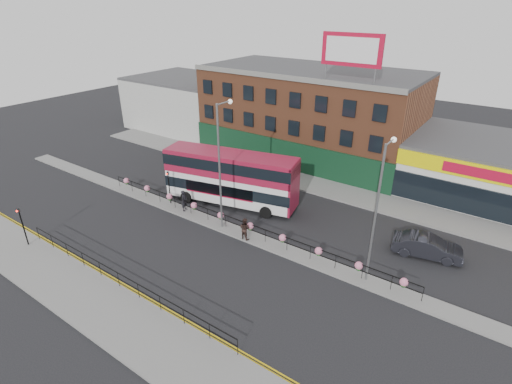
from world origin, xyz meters
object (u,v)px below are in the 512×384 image
Objects in this scene: lamp_column_east at (378,203)px; pedestrian_a at (184,201)px; car at (427,247)px; lamp_column_west at (221,157)px; pedestrian_b at (245,228)px; double_decker_bus at (231,173)px.

pedestrian_a is at bearing -179.33° from lamp_column_east.
car is 0.54× the size of lamp_column_east.
pedestrian_a is 0.19× the size of lamp_column_west.
pedestrian_a is 0.20× the size of lamp_column_east.
pedestrian_a reaches higher than pedestrian_b.
lamp_column_east is at bearing 141.32° from car.
car is 2.69× the size of pedestrian_a.
pedestrian_b is (-12.48, -6.08, 0.24)m from car.
lamp_column_east is (12.59, 0.20, -0.39)m from lamp_column_west.
pedestrian_a is 1.07× the size of pedestrian_b.
lamp_column_west reaches higher than lamp_column_east.
lamp_column_east is (9.90, 0.87, 4.90)m from pedestrian_b.
lamp_column_west is 12.60m from lamp_column_east.
pedestrian_a is at bearing -123.34° from double_decker_bus.
pedestrian_a is 7.30m from pedestrian_b.
car is 7.77m from lamp_column_east.
double_decker_bus is 1.22× the size of lamp_column_west.
pedestrian_b is at bearing -42.53° from double_decker_bus.
lamp_column_west is at bearing -179.09° from lamp_column_east.
lamp_column_east is (-2.59, -5.22, 5.14)m from car.
double_decker_bus is at bearing -39.55° from pedestrian_b.
double_decker_bus is 6.97× the size of pedestrian_b.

